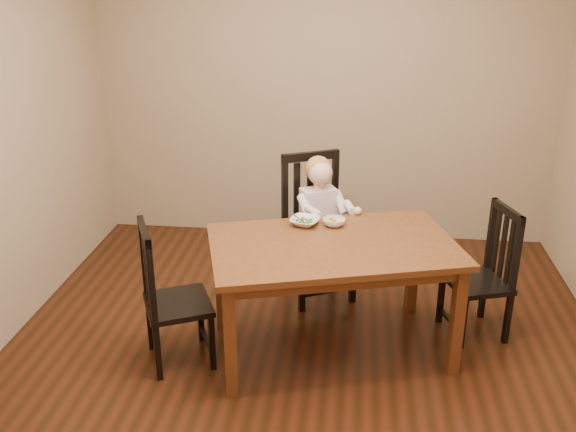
# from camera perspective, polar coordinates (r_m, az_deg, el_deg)

# --- Properties ---
(room) EXTENTS (4.01, 4.01, 2.71)m
(room) POSITION_cam_1_polar(r_m,az_deg,el_deg) (3.73, 1.61, 5.38)
(room) COLOR #3D1A0C
(room) RESTS_ON ground
(dining_table) EXTENTS (1.72, 1.30, 0.76)m
(dining_table) POSITION_cam_1_polar(r_m,az_deg,el_deg) (4.05, 4.01, -3.57)
(dining_table) COLOR #4E2112
(dining_table) RESTS_ON room
(chair_child) EXTENTS (0.62, 0.60, 1.09)m
(chair_child) POSITION_cam_1_polar(r_m,az_deg,el_deg) (4.82, 2.52, -1.20)
(chair_child) COLOR black
(chair_child) RESTS_ON room
(chair_left) EXTENTS (0.53, 0.54, 0.95)m
(chair_left) POSITION_cam_1_polar(r_m,az_deg,el_deg) (4.08, -10.47, -7.16)
(chair_left) COLOR black
(chair_left) RESTS_ON room
(chair_right) EXTENTS (0.48, 0.49, 0.91)m
(chair_right) POSITION_cam_1_polar(r_m,az_deg,el_deg) (4.52, 17.00, -5.01)
(chair_right) COLOR black
(chair_right) RESTS_ON room
(toddler) EXTENTS (0.48, 0.52, 0.57)m
(toddler) POSITION_cam_1_polar(r_m,az_deg,el_deg) (4.71, 2.80, 0.19)
(toddler) COLOR silver
(toddler) RESTS_ON chair_child
(bowl_peas) EXTENTS (0.23, 0.23, 0.05)m
(bowl_peas) POSITION_cam_1_polar(r_m,az_deg,el_deg) (4.26, 1.50, -0.49)
(bowl_peas) COLOR silver
(bowl_peas) RESTS_ON dining_table
(bowl_veg) EXTENTS (0.17, 0.17, 0.05)m
(bowl_veg) POSITION_cam_1_polar(r_m,az_deg,el_deg) (4.26, 4.11, -0.55)
(bowl_veg) COLOR silver
(bowl_veg) RESTS_ON dining_table
(fork) EXTENTS (0.11, 0.09, 0.05)m
(fork) POSITION_cam_1_polar(r_m,az_deg,el_deg) (4.23, 1.03, -0.37)
(fork) COLOR silver
(fork) RESTS_ON bowl_peas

